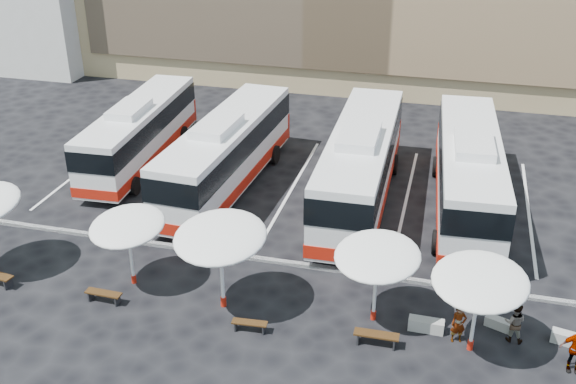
% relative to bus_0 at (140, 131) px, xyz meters
% --- Properties ---
extents(ground, '(120.00, 120.00, 0.00)m').
position_rel_bus_0_xyz_m(ground, '(9.15, -8.81, -1.92)').
color(ground, black).
rests_on(ground, ground).
extents(curb_divider, '(34.00, 0.25, 0.15)m').
position_rel_bus_0_xyz_m(curb_divider, '(9.15, -8.31, -1.85)').
color(curb_divider, black).
rests_on(curb_divider, ground).
extents(bay_lines, '(24.15, 12.00, 0.01)m').
position_rel_bus_0_xyz_m(bay_lines, '(9.15, -0.81, -1.92)').
color(bay_lines, white).
rests_on(bay_lines, ground).
extents(bus_0, '(3.18, 11.97, 3.76)m').
position_rel_bus_0_xyz_m(bus_0, '(0.00, 0.00, 0.00)').
color(bus_0, white).
rests_on(bus_0, ground).
extents(bus_1, '(3.52, 13.07, 4.11)m').
position_rel_bus_0_xyz_m(bus_1, '(5.84, -1.87, 0.18)').
color(bus_1, white).
rests_on(bus_1, ground).
extents(bus_2, '(3.40, 13.63, 4.31)m').
position_rel_bus_0_xyz_m(bus_2, '(12.82, -1.83, 0.28)').
color(bus_2, white).
rests_on(bus_2, ground).
extents(bus_3, '(3.66, 13.35, 4.19)m').
position_rel_bus_0_xyz_m(bus_3, '(18.01, -1.28, 0.22)').
color(bus_3, white).
rests_on(bus_3, ground).
extents(sunshade_1, '(3.63, 3.66, 3.17)m').
position_rel_bus_0_xyz_m(sunshade_1, '(4.99, -11.26, 0.77)').
color(sunshade_1, white).
rests_on(sunshade_1, ground).
extents(sunshade_2, '(4.15, 4.18, 3.69)m').
position_rel_bus_0_xyz_m(sunshade_2, '(9.11, -11.83, 1.21)').
color(sunshade_2, white).
rests_on(sunshade_2, ground).
extents(sunshade_3, '(3.90, 3.93, 3.32)m').
position_rel_bus_0_xyz_m(sunshade_3, '(14.91, -11.18, 0.90)').
color(sunshade_3, white).
rests_on(sunshade_3, ground).
extents(sunshade_4, '(3.93, 3.97, 3.44)m').
position_rel_bus_0_xyz_m(sunshade_4, '(18.52, -12.05, 1.00)').
color(sunshade_4, white).
rests_on(sunshade_4, ground).
extents(wood_bench_1, '(1.48, 0.43, 0.45)m').
position_rel_bus_0_xyz_m(wood_bench_1, '(4.45, -12.77, -1.58)').
color(wood_bench_1, black).
rests_on(wood_bench_1, ground).
extents(wood_bench_2, '(1.35, 0.45, 0.41)m').
position_rel_bus_0_xyz_m(wood_bench_2, '(10.57, -13.05, -1.61)').
color(wood_bench_2, black).
rests_on(wood_bench_2, ground).
extents(wood_bench_3, '(1.63, 0.46, 0.50)m').
position_rel_bus_0_xyz_m(wood_bench_3, '(15.22, -12.65, -1.54)').
color(wood_bench_3, black).
rests_on(wood_bench_3, ground).
extents(conc_bench_0, '(1.31, 0.45, 0.49)m').
position_rel_bus_0_xyz_m(conc_bench_0, '(16.90, -11.37, -1.68)').
color(conc_bench_0, gray).
rests_on(conc_bench_0, ground).
extents(conc_bench_1, '(1.13, 0.73, 0.40)m').
position_rel_bus_0_xyz_m(conc_bench_1, '(19.56, -10.55, -1.72)').
color(conc_bench_1, gray).
rests_on(conc_bench_1, ground).
extents(conc_bench_2, '(1.27, 0.66, 0.45)m').
position_rel_bus_0_xyz_m(conc_bench_2, '(21.95, -10.86, -1.70)').
color(conc_bench_2, gray).
rests_on(conc_bench_2, ground).
extents(passenger_0, '(0.65, 0.53, 1.53)m').
position_rel_bus_0_xyz_m(passenger_0, '(18.03, -11.68, -1.16)').
color(passenger_0, black).
rests_on(passenger_0, ground).
extents(passenger_1, '(0.82, 0.67, 1.57)m').
position_rel_bus_0_xyz_m(passenger_1, '(19.99, -11.15, -1.14)').
color(passenger_1, black).
rests_on(passenger_1, ground).
extents(passenger_2, '(1.09, 0.49, 1.84)m').
position_rel_bus_0_xyz_m(passenger_2, '(21.92, -12.28, -1.01)').
color(passenger_2, black).
rests_on(passenger_2, ground).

